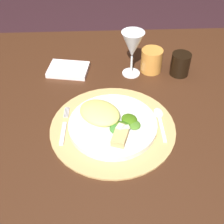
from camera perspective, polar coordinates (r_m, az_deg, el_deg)
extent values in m
plane|color=#30191E|center=(1.55, 1.86, -20.31)|extent=(6.00, 6.00, 0.00)
cube|color=#3C2011|center=(0.96, 2.83, -0.18)|extent=(1.31, 1.07, 0.03)
cylinder|color=#411C0F|center=(1.62, -19.80, 0.55)|extent=(0.08, 0.08, 0.72)
cylinder|color=tan|center=(0.89, 0.15, -3.00)|extent=(0.37, 0.37, 0.01)
cylinder|color=silver|center=(0.88, 0.15, -2.45)|extent=(0.26, 0.26, 0.02)
ellipsoid|color=#D5D068|center=(0.88, -2.39, -0.10)|extent=(0.17, 0.16, 0.03)
ellipsoid|color=#3C7A2C|center=(0.84, 1.24, -3.46)|extent=(0.07, 0.07, 0.02)
ellipsoid|color=#517322|center=(0.85, 1.65, -2.85)|extent=(0.05, 0.04, 0.02)
ellipsoid|color=#3A6410|center=(0.87, 3.13, -1.42)|extent=(0.07, 0.07, 0.02)
ellipsoid|color=#2D5C11|center=(0.85, 1.93, -2.49)|extent=(0.06, 0.04, 0.01)
ellipsoid|color=#467522|center=(0.86, 4.31, -2.50)|extent=(0.04, 0.04, 0.01)
cube|color=beige|center=(0.83, 1.54, -2.78)|extent=(0.03, 0.03, 0.01)
cube|color=beige|center=(0.83, 2.59, -2.90)|extent=(0.03, 0.02, 0.01)
cube|color=tan|center=(0.82, 1.51, -4.96)|extent=(0.05, 0.07, 0.02)
cube|color=silver|center=(0.87, -9.41, -4.08)|extent=(0.02, 0.09, 0.00)
cube|color=silver|center=(0.94, -9.11, -0.08)|extent=(0.00, 0.05, 0.00)
cube|color=silver|center=(0.94, -8.87, -0.08)|extent=(0.00, 0.05, 0.00)
cube|color=silver|center=(0.94, -8.63, -0.08)|extent=(0.00, 0.05, 0.00)
cube|color=silver|center=(0.94, -8.39, -0.08)|extent=(0.00, 0.05, 0.00)
cube|color=silver|center=(0.89, 9.61, -3.23)|extent=(0.01, 0.10, 0.00)
ellipsoid|color=silver|center=(0.94, 8.91, -0.14)|extent=(0.03, 0.05, 0.01)
cube|color=white|center=(1.12, -8.41, 8.08)|extent=(0.16, 0.13, 0.02)
cylinder|color=silver|center=(1.10, 3.68, 7.49)|extent=(0.07, 0.07, 0.00)
cylinder|color=silver|center=(1.08, 3.77, 9.05)|extent=(0.01, 0.01, 0.07)
cone|color=silver|center=(1.04, 3.97, 12.79)|extent=(0.08, 0.08, 0.09)
cylinder|color=#D08637|center=(1.11, 7.61, 9.83)|extent=(0.08, 0.08, 0.09)
cylinder|color=black|center=(1.11, 13.03, 8.96)|extent=(0.07, 0.07, 0.08)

